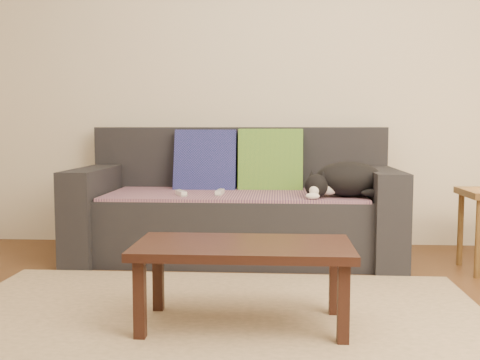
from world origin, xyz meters
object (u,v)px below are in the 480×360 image
object	(u,v)px
sofa	(236,210)
cat	(346,180)
wii_remote_b	(220,192)
coffee_table	(243,254)
wii_remote_a	(181,193)

from	to	relation	value
sofa	cat	size ratio (longest dim) A/B	4.02
wii_remote_b	coffee_table	bearing A→B (deg)	-164.99
sofa	wii_remote_a	distance (m)	0.45
sofa	wii_remote_b	world-z (taller)	sofa
sofa	coffee_table	bearing A→B (deg)	-84.58
sofa	cat	world-z (taller)	sofa
wii_remote_b	coffee_table	world-z (taller)	wii_remote_b
cat	coffee_table	world-z (taller)	cat
sofa	cat	bearing A→B (deg)	-20.84
sofa	wii_remote_b	xyz separation A→B (m)	(-0.09, -0.21, 0.15)
wii_remote_a	wii_remote_b	bearing A→B (deg)	-99.95
coffee_table	wii_remote_a	bearing A→B (deg)	112.39
sofa	cat	xyz separation A→B (m)	(0.70, -0.27, 0.24)
sofa	coffee_table	distance (m)	1.40
cat	coffee_table	xyz separation A→B (m)	(-0.57, -1.12, -0.22)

